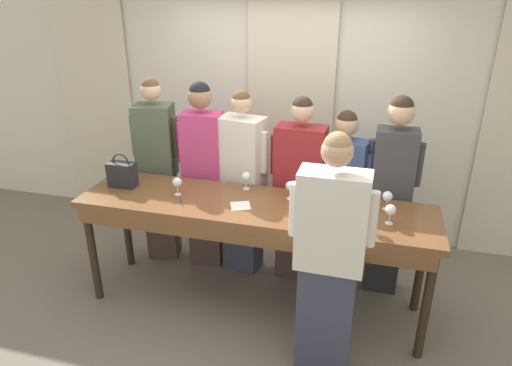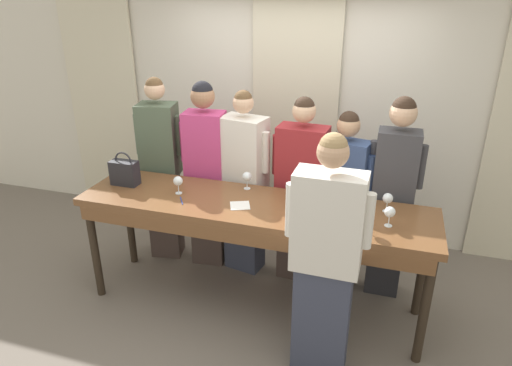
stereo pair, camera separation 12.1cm
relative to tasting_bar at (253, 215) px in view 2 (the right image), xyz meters
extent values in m
plane|color=#70665B|center=(0.00, 0.02, -0.90)|extent=(18.00, 18.00, 0.00)
cube|color=silver|center=(0.00, 1.54, 0.50)|extent=(12.00, 0.06, 2.80)
cube|color=beige|center=(-2.32, 1.48, 0.45)|extent=(0.91, 0.03, 2.69)
cube|color=beige|center=(0.00, 1.48, 0.45)|extent=(0.91, 0.03, 2.69)
cube|color=brown|center=(0.00, 0.02, 0.06)|extent=(2.90, 0.72, 0.06)
cube|color=brown|center=(0.00, -0.32, -0.03)|extent=(2.79, 0.03, 0.12)
cylinder|color=#2D2319|center=(-1.38, -0.26, -0.43)|extent=(0.07, 0.07, 0.93)
cylinder|color=#2D2319|center=(1.38, -0.26, -0.43)|extent=(0.07, 0.07, 0.93)
cylinder|color=#2D2319|center=(-1.38, 0.31, -0.43)|extent=(0.07, 0.07, 0.93)
cylinder|color=#2D2319|center=(1.38, 0.31, -0.43)|extent=(0.07, 0.07, 0.93)
cylinder|color=black|center=(0.47, -0.17, 0.20)|extent=(0.07, 0.07, 0.20)
cone|color=black|center=(0.47, -0.17, 0.32)|extent=(0.07, 0.07, 0.04)
cylinder|color=black|center=(0.47, -0.17, 0.38)|extent=(0.03, 0.03, 0.09)
cylinder|color=white|center=(0.47, -0.17, 0.19)|extent=(0.08, 0.08, 0.08)
cube|color=#232328|center=(-1.20, 0.06, 0.20)|extent=(0.24, 0.12, 0.22)
torus|color=#232328|center=(-1.20, 0.06, 0.32)|extent=(0.16, 0.01, 0.16)
cylinder|color=white|center=(0.68, 0.01, 0.10)|extent=(0.06, 0.06, 0.00)
cylinder|color=white|center=(0.68, 0.01, 0.14)|extent=(0.01, 0.01, 0.08)
sphere|color=white|center=(0.68, 0.01, 0.21)|extent=(0.08, 0.08, 0.08)
cylinder|color=white|center=(0.27, 0.19, 0.10)|extent=(0.06, 0.06, 0.00)
cylinder|color=white|center=(0.27, 0.19, 0.14)|extent=(0.01, 0.01, 0.08)
sphere|color=white|center=(0.27, 0.19, 0.21)|extent=(0.08, 0.08, 0.08)
sphere|color=maroon|center=(0.27, 0.19, 0.20)|extent=(0.05, 0.05, 0.05)
cylinder|color=white|center=(-0.66, 0.03, 0.10)|extent=(0.06, 0.06, 0.00)
cylinder|color=white|center=(-0.66, 0.03, 0.14)|extent=(0.01, 0.01, 0.08)
sphere|color=white|center=(-0.66, 0.03, 0.21)|extent=(0.08, 0.08, 0.08)
cylinder|color=white|center=(0.91, -0.19, 0.10)|extent=(0.06, 0.06, 0.00)
cylinder|color=white|center=(0.91, -0.19, 0.14)|extent=(0.01, 0.01, 0.08)
sphere|color=white|center=(0.91, -0.19, 0.21)|extent=(0.08, 0.08, 0.08)
cylinder|color=white|center=(-0.14, 0.28, 0.10)|extent=(0.06, 0.06, 0.00)
cylinder|color=white|center=(-0.14, 0.28, 0.14)|extent=(0.01, 0.01, 0.08)
sphere|color=white|center=(-0.14, 0.28, 0.21)|extent=(0.08, 0.08, 0.08)
cylinder|color=white|center=(1.06, -0.04, 0.10)|extent=(0.06, 0.06, 0.00)
cylinder|color=white|center=(1.06, -0.04, 0.14)|extent=(0.01, 0.01, 0.08)
sphere|color=white|center=(1.06, -0.04, 0.21)|extent=(0.08, 0.08, 0.08)
sphere|color=maroon|center=(1.06, -0.04, 0.20)|extent=(0.05, 0.05, 0.05)
cylinder|color=white|center=(1.03, 0.19, 0.10)|extent=(0.06, 0.06, 0.00)
cylinder|color=white|center=(1.03, 0.19, 0.14)|extent=(0.01, 0.01, 0.08)
sphere|color=white|center=(1.03, 0.19, 0.21)|extent=(0.08, 0.08, 0.08)
cube|color=white|center=(-0.09, -0.05, 0.10)|extent=(0.20, 0.20, 0.00)
cylinder|color=#193399|center=(-0.57, -0.11, 0.10)|extent=(0.08, 0.12, 0.01)
cube|color=#473833|center=(-1.12, 0.56, -0.45)|extent=(0.34, 0.28, 0.89)
cube|color=#4C5B47|center=(-1.12, 0.56, 0.35)|extent=(0.40, 0.33, 0.71)
sphere|color=#DBAD89|center=(-1.12, 0.56, 0.84)|extent=(0.19, 0.19, 0.19)
sphere|color=brown|center=(-1.12, 0.56, 0.87)|extent=(0.17, 0.17, 0.17)
cylinder|color=#4C5B47|center=(-0.92, 0.60, 0.41)|extent=(0.08, 0.08, 0.39)
cylinder|color=#4C5B47|center=(-1.31, 0.53, 0.41)|extent=(0.08, 0.08, 0.39)
cube|color=#473833|center=(-0.64, 0.56, -0.46)|extent=(0.33, 0.24, 0.87)
cube|color=#C63D7A|center=(-0.64, 0.56, 0.32)|extent=(0.39, 0.28, 0.69)
sphere|color=#9E7051|center=(-0.64, 0.56, 0.81)|extent=(0.22, 0.22, 0.22)
sphere|color=black|center=(-0.64, 0.56, 0.85)|extent=(0.19, 0.19, 0.19)
cylinder|color=#C63D7A|center=(-0.44, 0.58, 0.37)|extent=(0.08, 0.08, 0.38)
cylinder|color=#C63D7A|center=(-0.84, 0.54, 0.37)|extent=(0.08, 0.08, 0.38)
cube|color=#383D51|center=(-0.26, 0.56, -0.46)|extent=(0.38, 0.29, 0.86)
cube|color=silver|center=(-0.26, 0.56, 0.31)|extent=(0.45, 0.34, 0.68)
sphere|color=#DBAD89|center=(-0.26, 0.56, 0.78)|extent=(0.18, 0.18, 0.18)
sphere|color=brown|center=(-0.26, 0.56, 0.81)|extent=(0.16, 0.16, 0.16)
cylinder|color=silver|center=(-0.04, 0.52, 0.36)|extent=(0.08, 0.08, 0.37)
cylinder|color=silver|center=(-0.48, 0.61, 0.36)|extent=(0.08, 0.08, 0.37)
cube|color=#473833|center=(0.28, 0.56, -0.48)|extent=(0.38, 0.23, 0.84)
cube|color=maroon|center=(0.28, 0.56, 0.28)|extent=(0.45, 0.27, 0.66)
sphere|color=#DBAD89|center=(0.28, 0.56, 0.74)|extent=(0.20, 0.20, 0.20)
sphere|color=#332319|center=(0.28, 0.56, 0.78)|extent=(0.18, 0.18, 0.18)
cylinder|color=maroon|center=(0.52, 0.55, 0.33)|extent=(0.07, 0.07, 0.37)
cylinder|color=maroon|center=(0.04, 0.58, 0.33)|extent=(0.07, 0.07, 0.37)
cube|color=#383D51|center=(0.66, 0.56, -0.50)|extent=(0.37, 0.24, 0.79)
cube|color=#334775|center=(0.66, 0.56, 0.21)|extent=(0.43, 0.29, 0.63)
sphere|color=tan|center=(0.66, 0.56, 0.65)|extent=(0.19, 0.19, 0.19)
sphere|color=#332319|center=(0.66, 0.56, 0.69)|extent=(0.17, 0.17, 0.17)
cylinder|color=#334775|center=(0.87, 0.51, 0.26)|extent=(0.08, 0.08, 0.34)
cylinder|color=#334775|center=(0.44, 0.61, 0.26)|extent=(0.08, 0.08, 0.34)
cube|color=#28282D|center=(1.07, 0.56, -0.47)|extent=(0.29, 0.20, 0.86)
cube|color=#3D3D42|center=(1.07, 0.56, 0.30)|extent=(0.34, 0.24, 0.68)
sphere|color=#DBAD89|center=(1.07, 0.56, 0.79)|extent=(0.22, 0.22, 0.22)
sphere|color=#332319|center=(1.07, 0.56, 0.83)|extent=(0.19, 0.19, 0.19)
cylinder|color=#3D3D42|center=(1.27, 0.56, 0.35)|extent=(0.07, 0.07, 0.37)
cylinder|color=#3D3D42|center=(0.88, 0.56, 0.35)|extent=(0.07, 0.07, 0.37)
cube|color=#383D51|center=(0.68, -0.53, -0.46)|extent=(0.39, 0.20, 0.87)
cube|color=silver|center=(0.68, -0.53, 0.31)|extent=(0.46, 0.24, 0.69)
sphere|color=tan|center=(0.68, -0.53, 0.79)|extent=(0.20, 0.20, 0.20)
sphere|color=#93754C|center=(0.68, -0.53, 0.83)|extent=(0.18, 0.18, 0.18)
cylinder|color=silver|center=(0.43, -0.52, 0.36)|extent=(0.07, 0.07, 0.38)
cylinder|color=silver|center=(0.93, -0.53, 0.36)|extent=(0.07, 0.07, 0.38)
camera|label=1|loc=(0.88, -3.17, 1.71)|focal=32.00mm
camera|label=2|loc=(0.99, -3.14, 1.71)|focal=32.00mm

